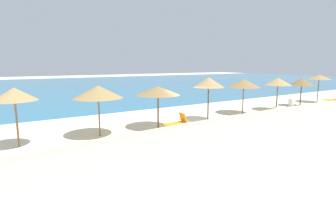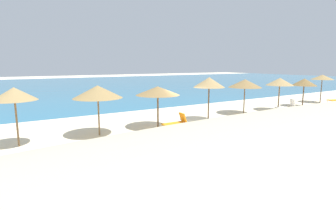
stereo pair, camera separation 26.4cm
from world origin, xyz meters
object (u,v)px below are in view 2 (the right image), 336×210
object	(u,v)px
beach_umbrella_2	(14,94)
lounge_chair_3	(176,122)
beach_umbrella_8	(304,82)
beach_umbrella_3	(98,92)
beach_umbrella_6	(245,83)
lounge_chair_2	(287,106)
beach_umbrella_5	(209,82)
beach_umbrella_9	(322,77)
beach_umbrella_7	(280,82)
beach_umbrella_4	(158,91)

from	to	relation	value
beach_umbrella_2	lounge_chair_3	size ratio (longest dim) A/B	1.87
beach_umbrella_8	lounge_chair_3	xyz separation A→B (m)	(-14.44, -0.92, -1.81)
beach_umbrella_3	lounge_chair_3	bearing A→B (deg)	-13.65
beach_umbrella_6	lounge_chair_2	bearing A→B (deg)	-18.17
beach_umbrella_5	beach_umbrella_6	world-z (taller)	beach_umbrella_5
beach_umbrella_2	beach_umbrella_9	xyz separation A→B (m)	(26.41, 0.24, 0.07)
beach_umbrella_2	lounge_chair_3	world-z (taller)	beach_umbrella_2
lounge_chair_3	beach_umbrella_7	bearing A→B (deg)	-83.99
beach_umbrella_4	beach_umbrella_9	bearing A→B (deg)	1.46
lounge_chair_2	lounge_chair_3	size ratio (longest dim) A/B	1.08
beach_umbrella_9	lounge_chair_2	distance (m)	7.90
beach_umbrella_4	beach_umbrella_6	bearing A→B (deg)	2.53
beach_umbrella_8	beach_umbrella_7	bearing A→B (deg)	-177.80
beach_umbrella_6	lounge_chair_3	world-z (taller)	beach_umbrella_6
beach_umbrella_9	beach_umbrella_2	bearing A→B (deg)	-179.48
lounge_chair_2	lounge_chair_3	world-z (taller)	lounge_chair_2
lounge_chair_3	beach_umbrella_4	bearing A→B (deg)	41.03
beach_umbrella_2	beach_umbrella_3	bearing A→B (deg)	-1.55
beach_umbrella_2	lounge_chair_2	bearing A→B (deg)	-3.35
beach_umbrella_5	beach_umbrella_2	bearing A→B (deg)	178.41
beach_umbrella_2	lounge_chair_3	distance (m)	8.45
beach_umbrella_7	beach_umbrella_3	bearing A→B (deg)	178.96
beach_umbrella_2	beach_umbrella_8	bearing A→B (deg)	-0.59
beach_umbrella_4	beach_umbrella_6	size ratio (longest dim) A/B	0.98
lounge_chair_3	lounge_chair_2	bearing A→B (deg)	-87.90
lounge_chair_2	beach_umbrella_8	bearing A→B (deg)	-51.35
beach_umbrella_3	beach_umbrella_7	xyz separation A→B (m)	(15.01, -0.27, 0.03)
beach_umbrella_2	beach_umbrella_8	xyz separation A→B (m)	(22.55, -0.23, -0.25)
beach_umbrella_2	beach_umbrella_6	xyz separation A→B (m)	(15.23, 0.10, -0.10)
beach_umbrella_2	beach_umbrella_4	bearing A→B (deg)	-1.89
beach_umbrella_4	beach_umbrella_5	bearing A→B (deg)	-1.02
beach_umbrella_7	beach_umbrella_9	distance (m)	7.62
beach_umbrella_6	lounge_chair_2	distance (m)	4.34
beach_umbrella_3	beach_umbrella_6	size ratio (longest dim) A/B	1.01
lounge_chair_2	beach_umbrella_4	bearing A→B (deg)	110.86
beach_umbrella_7	lounge_chair_2	distance (m)	2.11
beach_umbrella_4	beach_umbrella_8	distance (m)	15.18
beach_umbrella_3	lounge_chair_3	size ratio (longest dim) A/B	1.83
beach_umbrella_4	beach_umbrella_5	world-z (taller)	beach_umbrella_5
beach_umbrella_9	lounge_chair_3	distance (m)	18.47
lounge_chair_3	beach_umbrella_2	bearing A→B (deg)	83.81
beach_umbrella_3	lounge_chair_2	size ratio (longest dim) A/B	1.68
beach_umbrella_4	beach_umbrella_2	bearing A→B (deg)	178.11
beach_umbrella_6	beach_umbrella_8	distance (m)	7.33
beach_umbrella_3	lounge_chair_2	distance (m)	15.27
beach_umbrella_6	lounge_chair_3	distance (m)	7.49
beach_umbrella_8	beach_umbrella_3	bearing A→B (deg)	179.61
beach_umbrella_7	lounge_chair_3	distance (m)	10.91
beach_umbrella_4	beach_umbrella_7	world-z (taller)	beach_umbrella_7
beach_umbrella_3	beach_umbrella_6	distance (m)	11.43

